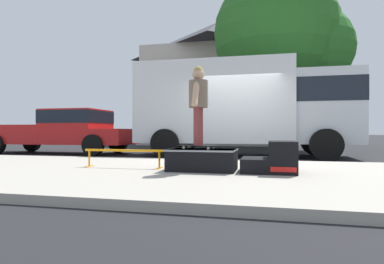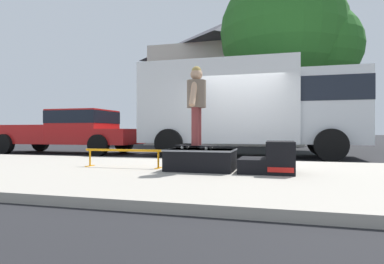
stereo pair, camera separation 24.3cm
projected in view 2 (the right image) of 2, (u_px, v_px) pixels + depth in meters
name	position (u px, v px, depth m)	size (l,w,h in m)	color
ground_plane	(237.00, 163.00, 8.53)	(140.00, 140.00, 0.00)	black
sidewalk_slab	(214.00, 175.00, 5.64)	(50.00, 5.00, 0.12)	#A8A093
skate_box	(201.00, 159.00, 5.85)	(1.21, 0.81, 0.39)	black
kicker_ramp	(272.00, 160.00, 5.52)	(0.92, 0.81, 0.54)	black
grind_rail	(123.00, 153.00, 6.37)	(1.64, 0.28, 0.35)	orange
skateboard	(196.00, 146.00, 5.83)	(0.80, 0.41, 0.07)	black
skater_kid	(196.00, 99.00, 5.83)	(0.35, 0.73, 1.42)	brown
box_truck	(249.00, 105.00, 10.61)	(6.91, 2.63, 3.05)	silver
pickup_truck_red	(70.00, 129.00, 12.21)	(5.70, 2.09, 1.61)	red
street_tree_main	(290.00, 37.00, 14.55)	(6.19, 5.63, 8.05)	brown
house_behind	(230.00, 81.00, 21.94)	(9.54, 8.22, 8.40)	beige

